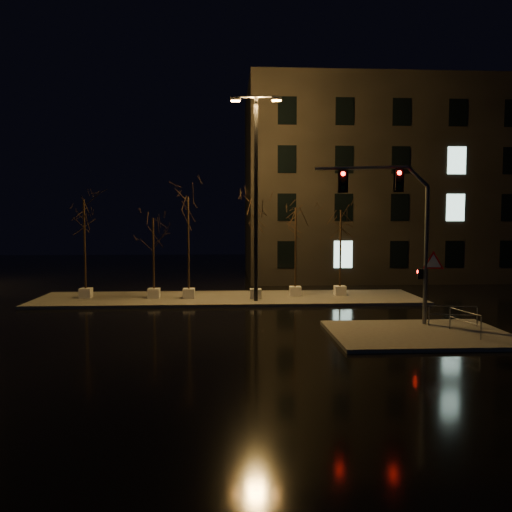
{
  "coord_description": "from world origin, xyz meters",
  "views": [
    {
      "loc": [
        -0.02,
        -22.61,
        4.57
      ],
      "look_at": [
        1.33,
        2.26,
        2.8
      ],
      "focal_mm": 35.0,
      "sensor_mm": 36.0,
      "label": 1
    }
  ],
  "objects": [
    {
      "name": "tree_4",
      "position": [
        3.87,
        6.37,
        4.19
      ],
      "size": [
        1.8,
        1.8,
        5.33
      ],
      "color": "silver",
      "rests_on": "median"
    },
    {
      "name": "median",
      "position": [
        0.0,
        6.0,
        0.07
      ],
      "size": [
        22.0,
        5.0,
        0.15
      ],
      "primitive_type": "cube",
      "color": "#4F4D47",
      "rests_on": "ground"
    },
    {
      "name": "guard_rail_a",
      "position": [
        9.36,
        -2.41,
        0.71
      ],
      "size": [
        1.95,
        0.38,
        0.85
      ],
      "rotation": [
        0.0,
        0.0,
        -0.17
      ],
      "color": "slate",
      "rests_on": "sidewalk_corner"
    },
    {
      "name": "guard_rail_b",
      "position": [
        9.14,
        -3.91,
        0.74
      ],
      "size": [
        0.39,
        1.88,
        0.91
      ],
      "rotation": [
        0.0,
        0.0,
        1.76
      ],
      "color": "slate",
      "rests_on": "sidewalk_corner"
    },
    {
      "name": "tree_3",
      "position": [
        1.48,
        5.46,
        4.44
      ],
      "size": [
        1.8,
        1.8,
        5.65
      ],
      "color": "silver",
      "rests_on": "median"
    },
    {
      "name": "traffic_signal_mast",
      "position": [
        7.27,
        -1.67,
        4.58
      ],
      "size": [
        5.38,
        1.42,
        6.74
      ],
      "rotation": [
        0.0,
        0.0,
        -0.24
      ],
      "color": "slate",
      "rests_on": "sidewalk_corner"
    },
    {
      "name": "tree_2",
      "position": [
        -2.32,
        5.81,
        4.66
      ],
      "size": [
        1.8,
        1.8,
        5.95
      ],
      "color": "silver",
      "rests_on": "median"
    },
    {
      "name": "tree_1",
      "position": [
        -4.33,
        5.97,
        3.7
      ],
      "size": [
        1.8,
        1.8,
        4.68
      ],
      "color": "silver",
      "rests_on": "median"
    },
    {
      "name": "sidewalk_corner",
      "position": [
        7.5,
        -3.5,
        0.07
      ],
      "size": [
        7.0,
        5.0,
        0.15
      ],
      "primitive_type": "cube",
      "color": "#4F4D47",
      "rests_on": "ground"
    },
    {
      "name": "ground",
      "position": [
        0.0,
        0.0,
        0.0
      ],
      "size": [
        90.0,
        90.0,
        0.0
      ],
      "primitive_type": "plane",
      "color": "black",
      "rests_on": "ground"
    },
    {
      "name": "building",
      "position": [
        14.0,
        18.0,
        7.5
      ],
      "size": [
        25.0,
        12.0,
        15.0
      ],
      "primitive_type": "cube",
      "color": "black",
      "rests_on": "ground"
    },
    {
      "name": "tree_5",
      "position": [
        6.56,
        6.48,
        4.08
      ],
      "size": [
        1.8,
        1.8,
        5.18
      ],
      "color": "silver",
      "rests_on": "median"
    },
    {
      "name": "tree_0",
      "position": [
        -8.24,
        6.25,
        4.53
      ],
      "size": [
        1.8,
        1.8,
        5.78
      ],
      "color": "silver",
      "rests_on": "median"
    },
    {
      "name": "streetlight_main",
      "position": [
        1.45,
        4.62,
        6.56
      ],
      "size": [
        2.78,
        0.55,
        11.11
      ],
      "rotation": [
        0.0,
        0.0,
        -0.09
      ],
      "color": "black",
      "rests_on": "median"
    }
  ]
}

